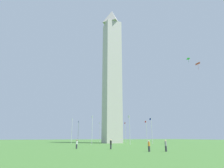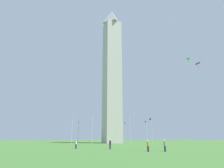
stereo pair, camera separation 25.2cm
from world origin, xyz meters
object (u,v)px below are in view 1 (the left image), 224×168
at_px(flagpole_w, 147,130).
at_px(flagpole_nw, 126,131).
at_px(person_orange_shirt, 149,146).
at_px(flagpole_sw, 152,129).
at_px(flagpole_n, 100,131).
at_px(obelisk_monument, 112,71).
at_px(flagpole_s, 130,128).
at_px(flagpole_ne, 78,130).
at_px(person_white_shirt, 77,144).
at_px(person_gray_shirt, 166,146).
at_px(kite_red_diamond, 198,64).
at_px(kite_green_diamond, 188,59).
at_px(flagpole_se, 92,128).
at_px(flagpole_e, 72,129).
at_px(person_black_shirt, 111,144).

bearing_deg(flagpole_w, flagpole_nw, 22.50).
bearing_deg(person_orange_shirt, flagpole_sw, 11.99).
bearing_deg(flagpole_n, flagpole_w, -135.00).
bearing_deg(obelisk_monument, flagpole_s, 180.00).
distance_m(flagpole_ne, flagpole_sw, 29.48).
bearing_deg(person_white_shirt, person_gray_shirt, -89.48).
xyz_separation_m(kite_red_diamond, kite_green_diamond, (-0.69, 4.39, 0.74)).
bearing_deg(person_orange_shirt, person_white_shirt, 81.87).
xyz_separation_m(flagpole_sw, flagpole_nw, (20.85, -0.00, 0.00)).
bearing_deg(flagpole_nw, flagpole_se, 135.00).
distance_m(flagpole_se, person_white_shirt, 21.58).
height_order(flagpole_sw, kite_red_diamond, kite_red_diamond).
bearing_deg(kite_green_diamond, flagpole_e, 51.49).
relative_size(flagpole_e, flagpole_nw, 1.00).
height_order(flagpole_s, person_gray_shirt, flagpole_s).
relative_size(flagpole_e, kite_red_diamond, 3.70).
distance_m(flagpole_n, person_white_shirt, 48.62).
xyz_separation_m(flagpole_n, flagpole_s, (-29.48, 0.00, 0.00)).
xyz_separation_m(flagpole_ne, flagpole_w, (-10.42, -25.17, 0.00)).
height_order(flagpole_n, flagpole_w, same).
bearing_deg(kite_green_diamond, person_orange_shirt, 122.92).
xyz_separation_m(obelisk_monument, flagpole_se, (-10.37, 10.42, -23.25)).
xyz_separation_m(flagpole_s, flagpole_sw, (4.32, -10.42, 0.00)).
distance_m(obelisk_monument, flagpole_w, 27.53).
height_order(obelisk_monument, flagpole_w, obelisk_monument).
bearing_deg(person_gray_shirt, flagpole_s, -26.57).
bearing_deg(flagpole_sw, person_white_shirt, 123.91).
bearing_deg(flagpole_se, flagpole_s, -112.50).
xyz_separation_m(person_gray_shirt, person_black_shirt, (8.64, 5.57, 0.01)).
bearing_deg(flagpole_s, kite_green_diamond, -121.33).
bearing_deg(flagpole_ne, flagpole_sw, -135.00).
bearing_deg(person_white_shirt, kite_red_diamond, -32.93).
distance_m(person_white_shirt, person_orange_shirt, 14.39).
bearing_deg(flagpole_nw, flagpole_ne, 90.00).
xyz_separation_m(flagpole_w, person_orange_shirt, (-41.56, 24.87, -3.88)).
xyz_separation_m(flagpole_w, kite_green_diamond, (-24.56, -1.38, 21.00)).
height_order(flagpole_w, person_gray_shirt, flagpole_w).
relative_size(flagpole_se, flagpole_w, 1.00).
bearing_deg(flagpole_s, flagpole_w, -45.00).
height_order(flagpole_se, kite_red_diamond, kite_red_diamond).
distance_m(obelisk_monument, person_white_shirt, 44.49).
bearing_deg(person_orange_shirt, flagpole_ne, 45.74).
height_order(obelisk_monument, kite_red_diamond, obelisk_monument).
relative_size(flagpole_nw, person_black_shirt, 5.04).
xyz_separation_m(obelisk_monument, kite_green_diamond, (-24.50, -16.13, -2.25)).
relative_size(flagpole_n, flagpole_e, 1.00).
bearing_deg(flagpole_w, person_white_shirt, 131.90).
relative_size(flagpole_ne, kite_green_diamond, 6.02).
bearing_deg(flagpole_sw, person_orange_shirt, 146.57).
bearing_deg(kite_red_diamond, obelisk_monument, 40.75).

